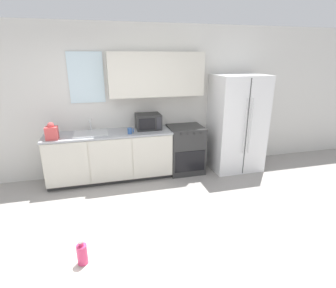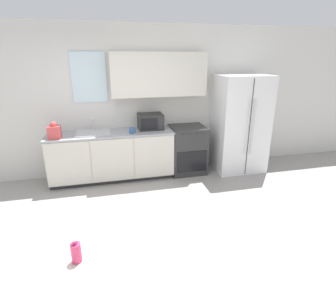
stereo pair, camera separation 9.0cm
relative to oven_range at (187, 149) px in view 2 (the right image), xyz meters
The scene contains 11 objects.
ground_plane 2.27m from the oven_range, 122.17° to the right, with size 12.00×12.00×0.00m, color gray.
wall_back 1.49m from the oven_range, 164.59° to the left, with size 12.00×0.38×2.70m.
kitchen_counter 1.41m from the oven_range, behind, with size 2.18×0.62×0.88m.
oven_range is the anchor object (origin of this frame).
refrigerator 1.12m from the oven_range, ahead, with size 0.95×0.78×1.83m.
kitchen_sink 1.77m from the oven_range, behind, with size 0.58×0.46×0.21m.
microwave 0.90m from the oven_range, behind, with size 0.44×0.37×0.28m.
coffee_mug 1.17m from the oven_range, behind, with size 0.11×0.08×0.10m.
grocery_bag_0 2.37m from the oven_range, behind, with size 0.19×0.16×0.28m.
dining_table 3.44m from the oven_range, 119.71° to the right, with size 1.26×0.99×0.74m.
drink_bottle 3.39m from the oven_range, 120.84° to the right, with size 0.07×0.07×0.20m.
Camera 2 is at (-0.25, -2.64, 2.15)m, focal length 28.00 mm.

